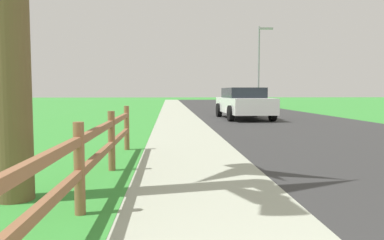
{
  "coord_description": "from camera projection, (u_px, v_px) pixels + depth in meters",
  "views": [
    {
      "loc": [
        -1.46,
        -0.15,
        1.26
      ],
      "look_at": [
        -0.83,
        10.06,
        0.49
      ],
      "focal_mm": 35.07,
      "sensor_mm": 36.0,
      "label": 1
    }
  ],
  "objects": [
    {
      "name": "ground_plane",
      "position": [
        190.0,
        111.0,
        25.22
      ],
      "size": [
        120.0,
        120.0,
        0.0
      ],
      "primitive_type": "plane",
      "color": "#378F36"
    },
    {
      "name": "road_asphalt",
      "position": [
        237.0,
        109.0,
        27.43
      ],
      "size": [
        7.0,
        66.0,
        0.01
      ],
      "primitive_type": "cube",
      "color": "#313131",
      "rests_on": "ground"
    },
    {
      "name": "curb_concrete",
      "position": [
        147.0,
        109.0,
        27.02
      ],
      "size": [
        6.0,
        66.0,
        0.01
      ],
      "primitive_type": "cube",
      "color": "#A5AA95",
      "rests_on": "ground"
    },
    {
      "name": "grass_verge",
      "position": [
        126.0,
        109.0,
        26.93
      ],
      "size": [
        5.0,
        66.0,
        0.0
      ],
      "primitive_type": "cube",
      "color": "#378F36",
      "rests_on": "ground"
    },
    {
      "name": "rail_fence",
      "position": [
        79.0,
        161.0,
        3.79
      ],
      "size": [
        0.11,
        8.74,
        0.96
      ],
      "color": "brown",
      "rests_on": "ground"
    },
    {
      "name": "parked_suv_white",
      "position": [
        244.0,
        103.0,
        17.54
      ],
      "size": [
        2.19,
        4.85,
        1.45
      ],
      "color": "white",
      "rests_on": "ground"
    },
    {
      "name": "street_lamp",
      "position": [
        260.0,
        60.0,
        29.61
      ],
      "size": [
        1.17,
        0.2,
        6.39
      ],
      "color": "gray",
      "rests_on": "ground"
    }
  ]
}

